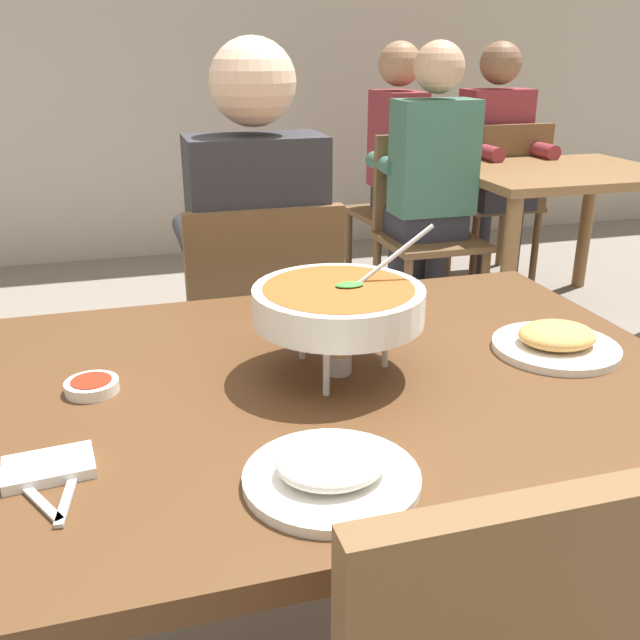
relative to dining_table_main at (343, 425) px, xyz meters
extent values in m
cube|color=#BCB2A3|center=(0.00, 3.58, 0.87)|extent=(10.00, 0.10, 3.00)
cube|color=#51331C|center=(0.00, 0.00, 0.08)|extent=(1.25, 0.95, 0.04)
cylinder|color=#51331C|center=(-0.57, 0.41, -0.29)|extent=(0.07, 0.07, 0.70)
cylinder|color=#51331C|center=(0.57, 0.41, -0.29)|extent=(0.07, 0.07, 0.70)
cube|color=brown|center=(0.00, 0.85, -0.20)|extent=(0.44, 0.44, 0.03)
cube|color=brown|center=(0.00, 0.65, 0.04)|extent=(0.42, 0.04, 0.45)
cylinder|color=brown|center=(0.19, 1.04, -0.42)|extent=(0.04, 0.04, 0.42)
cylinder|color=brown|center=(-0.19, 1.04, -0.42)|extent=(0.04, 0.04, 0.42)
cylinder|color=brown|center=(0.19, 0.66, -0.42)|extent=(0.04, 0.04, 0.42)
cylinder|color=brown|center=(-0.19, 0.66, -0.42)|extent=(0.04, 0.04, 0.42)
cylinder|color=#2D2D38|center=(0.10, 0.87, -0.41)|extent=(0.10, 0.10, 0.45)
cylinder|color=#2D2D38|center=(-0.10, 0.87, -0.41)|extent=(0.10, 0.10, 0.45)
cube|color=#2D2D38|center=(0.00, 0.83, -0.12)|extent=(0.32, 0.32, 0.12)
cube|color=#2D2D33|center=(0.00, 0.75, 0.19)|extent=(0.36, 0.20, 0.50)
sphere|color=beige|center=(0.00, 0.75, 0.57)|extent=(0.22, 0.22, 0.22)
cylinder|color=#2D2D33|center=(0.16, 0.95, 0.14)|extent=(0.08, 0.28, 0.08)
cylinder|color=#2D2D33|center=(-0.16, 0.95, 0.14)|extent=(0.08, 0.28, 0.08)
cylinder|color=silver|center=(0.08, 0.02, 0.15)|extent=(0.01, 0.01, 0.10)
cylinder|color=silver|center=(-0.05, 0.09, 0.15)|extent=(0.01, 0.01, 0.10)
cylinder|color=silver|center=(-0.05, -0.06, 0.15)|extent=(0.01, 0.01, 0.10)
torus|color=silver|center=(-0.01, 0.02, 0.20)|extent=(0.21, 0.21, 0.01)
cylinder|color=#B2B2B7|center=(-0.01, 0.02, 0.12)|extent=(0.05, 0.05, 0.04)
cone|color=orange|center=(-0.01, 0.02, 0.15)|extent=(0.02, 0.02, 0.04)
cylinder|color=white|center=(-0.01, 0.02, 0.23)|extent=(0.30, 0.30, 0.06)
cylinder|color=#994C1E|center=(-0.01, 0.02, 0.26)|extent=(0.26, 0.26, 0.01)
ellipsoid|color=#388433|center=(0.01, 0.02, 0.27)|extent=(0.05, 0.03, 0.01)
cylinder|color=silver|center=(0.08, 0.04, 0.29)|extent=(0.18, 0.01, 0.13)
cylinder|color=white|center=(-0.12, -0.31, 0.11)|extent=(0.24, 0.24, 0.01)
ellipsoid|color=white|center=(-0.12, -0.31, 0.14)|extent=(0.15, 0.13, 0.04)
cylinder|color=white|center=(0.43, -0.01, 0.11)|extent=(0.24, 0.24, 0.01)
ellipsoid|color=tan|center=(0.43, -0.01, 0.14)|extent=(0.15, 0.13, 0.04)
cylinder|color=white|center=(-0.43, 0.06, 0.11)|extent=(0.09, 0.09, 0.02)
cylinder|color=maroon|center=(-0.43, 0.06, 0.12)|extent=(0.07, 0.07, 0.01)
cube|color=white|center=(-0.49, -0.18, 0.11)|extent=(0.13, 0.09, 0.02)
cube|color=silver|center=(-0.51, -0.23, 0.11)|extent=(0.09, 0.16, 0.01)
cube|color=silver|center=(-0.46, -0.23, 0.11)|extent=(0.04, 0.17, 0.01)
cube|color=brown|center=(1.70, 1.87, 0.08)|extent=(1.00, 0.80, 0.04)
cylinder|color=brown|center=(1.26, 1.53, -0.29)|extent=(0.07, 0.07, 0.70)
cylinder|color=brown|center=(1.26, 2.21, -0.29)|extent=(0.07, 0.07, 0.70)
cylinder|color=brown|center=(2.14, 2.21, -0.29)|extent=(0.07, 0.07, 0.70)
cube|color=brown|center=(1.72, 2.51, -0.20)|extent=(0.44, 0.44, 0.03)
cube|color=brown|center=(1.72, 2.31, 0.04)|extent=(0.42, 0.04, 0.45)
cylinder|color=brown|center=(1.91, 2.70, -0.42)|extent=(0.04, 0.04, 0.42)
cylinder|color=brown|center=(1.53, 2.70, -0.42)|extent=(0.04, 0.04, 0.42)
cylinder|color=brown|center=(1.91, 2.32, -0.42)|extent=(0.04, 0.04, 0.42)
cylinder|color=brown|center=(1.53, 2.32, -0.42)|extent=(0.04, 0.04, 0.42)
cube|color=brown|center=(1.09, 2.45, -0.20)|extent=(0.47, 0.47, 0.03)
cube|color=brown|center=(1.29, 2.47, 0.04)|extent=(0.07, 0.42, 0.45)
cylinder|color=brown|center=(0.89, 2.62, -0.42)|extent=(0.04, 0.04, 0.42)
cylinder|color=brown|center=(0.92, 2.24, -0.42)|extent=(0.04, 0.04, 0.42)
cylinder|color=brown|center=(1.27, 2.65, -0.42)|extent=(0.04, 0.04, 0.42)
cylinder|color=brown|center=(1.30, 2.28, -0.42)|extent=(0.04, 0.04, 0.42)
cube|color=brown|center=(1.03, 1.85, -0.20)|extent=(0.44, 0.44, 0.03)
cube|color=brown|center=(1.03, 2.05, 0.04)|extent=(0.42, 0.04, 0.45)
cylinder|color=brown|center=(0.84, 1.66, -0.42)|extent=(0.04, 0.04, 0.42)
cylinder|color=brown|center=(1.22, 1.66, -0.42)|extent=(0.04, 0.04, 0.42)
cylinder|color=brown|center=(0.84, 2.04, -0.42)|extent=(0.04, 0.04, 0.42)
cylinder|color=brown|center=(1.22, 2.04, -0.42)|extent=(0.04, 0.04, 0.42)
cylinder|color=#2D2D38|center=(1.57, 2.34, -0.41)|extent=(0.10, 0.10, 0.45)
cylinder|color=#2D2D38|center=(1.77, 2.34, -0.41)|extent=(0.10, 0.10, 0.45)
cube|color=#2D2D38|center=(1.67, 2.38, -0.12)|extent=(0.32, 0.32, 0.12)
cube|color=maroon|center=(1.67, 2.46, 0.19)|extent=(0.36, 0.20, 0.50)
sphere|color=#846047|center=(1.67, 2.46, 0.57)|extent=(0.22, 0.22, 0.22)
cylinder|color=maroon|center=(1.51, 2.26, 0.14)|extent=(0.08, 0.28, 0.08)
cylinder|color=maroon|center=(1.83, 2.26, 0.14)|extent=(0.08, 0.28, 0.08)
cylinder|color=#2D2D38|center=(1.21, 2.34, -0.41)|extent=(0.10, 0.10, 0.45)
cylinder|color=#2D2D38|center=(1.21, 2.54, -0.41)|extent=(0.10, 0.10, 0.45)
cube|color=#2D2D38|center=(1.17, 2.44, -0.12)|extent=(0.32, 0.32, 0.12)
cube|color=maroon|center=(1.09, 2.44, 0.19)|extent=(0.20, 0.36, 0.50)
sphere|color=#A57756|center=(1.09, 2.44, 0.57)|extent=(0.22, 0.22, 0.22)
cylinder|color=maroon|center=(1.29, 2.28, 0.14)|extent=(0.28, 0.08, 0.08)
cylinder|color=maroon|center=(1.29, 2.60, 0.14)|extent=(0.28, 0.08, 0.08)
cylinder|color=#2D2D38|center=(1.12, 1.96, -0.41)|extent=(0.10, 0.10, 0.45)
cylinder|color=#2D2D38|center=(0.92, 1.96, -0.41)|extent=(0.10, 0.10, 0.45)
cube|color=#2D2D38|center=(1.02, 1.92, -0.12)|extent=(0.32, 0.32, 0.12)
cube|color=#3D6B56|center=(1.02, 1.84, 0.19)|extent=(0.36, 0.20, 0.50)
sphere|color=tan|center=(1.02, 1.84, 0.57)|extent=(0.22, 0.22, 0.22)
cylinder|color=#3D6B56|center=(1.18, 2.04, 0.14)|extent=(0.08, 0.28, 0.08)
cylinder|color=#3D6B56|center=(0.86, 2.04, 0.14)|extent=(0.08, 0.28, 0.08)
camera|label=1|loc=(-0.36, -1.09, 0.65)|focal=39.79mm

